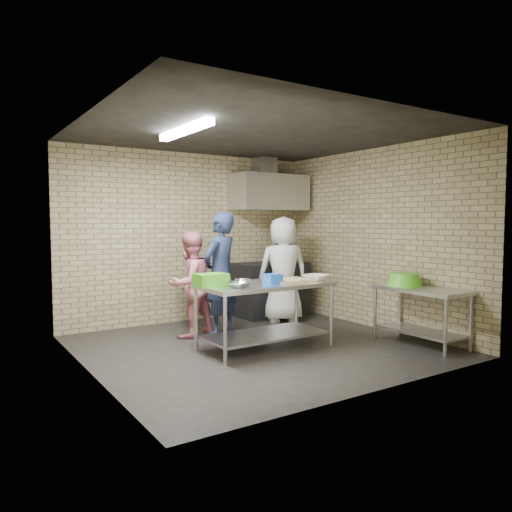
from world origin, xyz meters
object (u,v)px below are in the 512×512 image
(man_navy, at_px, (220,274))
(green_basin, at_px, (405,279))
(woman_pink, at_px, (190,284))
(bottle_red, at_px, (265,197))
(side_counter, at_px, (421,316))
(bottle_green, at_px, (284,199))
(stove, at_px, (271,289))
(green_crate, at_px, (211,280))
(woman_white, at_px, (283,269))
(blue_tub, at_px, (273,279))
(prep_table, at_px, (265,316))

(man_navy, bearing_deg, green_basin, 113.92)
(man_navy, distance_m, woman_pink, 0.44)
(bottle_red, bearing_deg, side_counter, -82.38)
(bottle_green, bearing_deg, stove, -151.93)
(side_counter, distance_m, stove, 2.79)
(man_navy, relative_size, woman_pink, 1.19)
(green_crate, distance_m, woman_white, 2.19)
(blue_tub, bearing_deg, woman_pink, 114.57)
(blue_tub, bearing_deg, bottle_red, 57.86)
(prep_table, xyz_separation_m, bottle_red, (1.39, 2.03, 1.61))
(green_crate, bearing_deg, side_counter, -23.43)
(green_basin, bearing_deg, woman_pink, 141.33)
(bottle_red, bearing_deg, green_crate, -137.54)
(side_counter, relative_size, bottle_red, 6.67)
(prep_table, distance_m, side_counter, 2.03)
(woman_pink, bearing_deg, blue_tub, 97.24)
(prep_table, height_order, blue_tub, blue_tub)
(bottle_red, bearing_deg, bottle_green, 0.00)
(green_basin, bearing_deg, prep_table, 158.17)
(bottle_green, xyz_separation_m, man_navy, (-1.90, -1.08, -1.14))
(prep_table, height_order, bottle_green, bottle_green)
(woman_pink, bearing_deg, woman_white, 166.75)
(green_basin, relative_size, bottle_red, 2.56)
(prep_table, xyz_separation_m, man_navy, (-0.11, 0.95, 0.45))
(blue_tub, bearing_deg, green_crate, 163.65)
(green_basin, height_order, bottle_red, bottle_red)
(bottle_green, height_order, woman_pink, bottle_green)
(prep_table, height_order, green_basin, green_basin)
(side_counter, relative_size, green_crate, 3.24)
(blue_tub, distance_m, bottle_green, 2.97)
(prep_table, height_order, side_counter, prep_table)
(stove, bearing_deg, woman_pink, -159.71)
(stove, bearing_deg, prep_table, -126.77)
(green_crate, bearing_deg, green_basin, -18.55)
(side_counter, bearing_deg, green_basin, 94.57)
(prep_table, height_order, bottle_red, bottle_red)
(bottle_red, bearing_deg, woman_pink, -154.04)
(side_counter, xyz_separation_m, stove, (-0.45, 2.75, 0.08))
(prep_table, height_order, stove, stove)
(blue_tub, height_order, woman_pink, woman_pink)
(side_counter, xyz_separation_m, woman_pink, (-2.29, 2.07, 0.36))
(stove, height_order, green_basin, green_basin)
(bottle_red, bearing_deg, prep_table, -124.36)
(green_crate, bearing_deg, blue_tub, -16.35)
(man_navy, bearing_deg, woman_white, 167.45)
(green_crate, bearing_deg, stove, 39.34)
(woman_white, bearing_deg, bottle_green, -108.93)
(bottle_red, xyz_separation_m, woman_white, (-0.20, -0.80, -1.19))
(side_counter, bearing_deg, bottle_green, 90.00)
(prep_table, xyz_separation_m, green_basin, (1.77, -0.71, 0.42))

